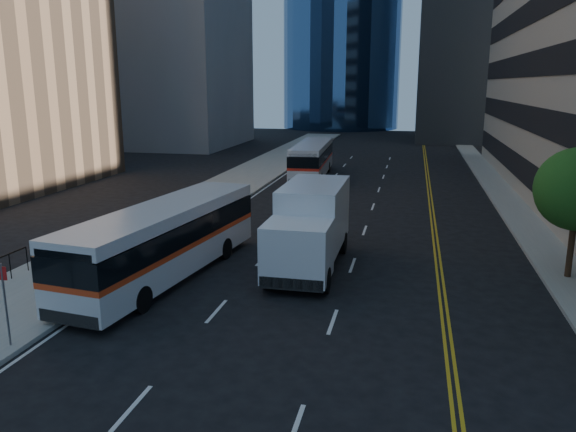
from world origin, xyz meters
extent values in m
plane|color=black|center=(0.00, 0.00, 0.00)|extent=(160.00, 160.00, 0.00)
cube|color=gray|center=(-10.50, 25.00, 0.07)|extent=(5.00, 90.00, 0.15)
cube|color=gray|center=(9.00, 25.00, 0.07)|extent=(2.00, 90.00, 0.15)
cylinder|color=#332114|center=(9.00, 8.00, 1.25)|extent=(0.24, 0.24, 2.20)
cube|color=silver|center=(-6.60, 4.86, 0.85)|extent=(3.84, 11.49, 1.03)
cube|color=red|center=(-6.60, 4.86, 1.46)|extent=(3.86, 11.52, 0.21)
cube|color=black|center=(-6.60, 4.86, 1.97)|extent=(3.86, 11.52, 0.85)
cube|color=silver|center=(-6.60, 4.86, 2.68)|extent=(3.84, 11.49, 0.47)
cylinder|color=black|center=(-8.12, 1.64, 0.47)|extent=(0.40, 0.97, 0.94)
cylinder|color=black|center=(-5.93, 1.36, 0.47)|extent=(0.40, 0.97, 0.94)
cylinder|color=black|center=(-7.32, 7.98, 0.47)|extent=(0.40, 0.97, 0.94)
cylinder|color=black|center=(-5.13, 7.70, 0.47)|extent=(0.40, 0.97, 0.94)
cube|color=silver|center=(-5.32, 30.60, 0.82)|extent=(2.91, 11.00, 1.00)
cube|color=red|center=(-5.32, 30.60, 1.41)|extent=(2.93, 11.02, 0.20)
cube|color=black|center=(-5.32, 30.60, 1.91)|extent=(2.93, 11.02, 0.82)
cube|color=silver|center=(-5.32, 30.60, 2.59)|extent=(2.91, 11.00, 0.45)
cylinder|color=black|center=(-6.21, 27.28, 0.45)|extent=(0.32, 0.92, 0.91)
cylinder|color=black|center=(-4.09, 27.39, 0.45)|extent=(0.32, 0.92, 0.91)
cylinder|color=black|center=(-6.52, 33.45, 0.45)|extent=(0.32, 0.92, 0.91)
cylinder|color=black|center=(-4.41, 33.56, 0.45)|extent=(0.32, 0.92, 0.91)
cube|color=silver|center=(-1.24, 4.73, 1.48)|extent=(2.46, 2.25, 2.15)
cube|color=black|center=(-1.25, 3.76, 1.89)|extent=(2.26, 0.06, 1.13)
cube|color=silver|center=(-1.24, 8.32, 2.10)|extent=(2.46, 4.92, 2.66)
cube|color=black|center=(-1.24, 7.19, 0.56)|extent=(1.86, 6.76, 0.26)
cylinder|color=black|center=(-2.35, 4.53, 0.49)|extent=(0.29, 0.98, 0.98)
cylinder|color=black|center=(-0.14, 4.53, 0.49)|extent=(0.29, 0.98, 0.98)
cylinder|color=black|center=(-2.35, 9.65, 0.49)|extent=(0.29, 0.98, 0.98)
cylinder|color=black|center=(-0.13, 9.65, 0.49)|extent=(0.29, 0.98, 0.98)
camera|label=1|loc=(2.77, -14.93, 7.57)|focal=35.00mm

